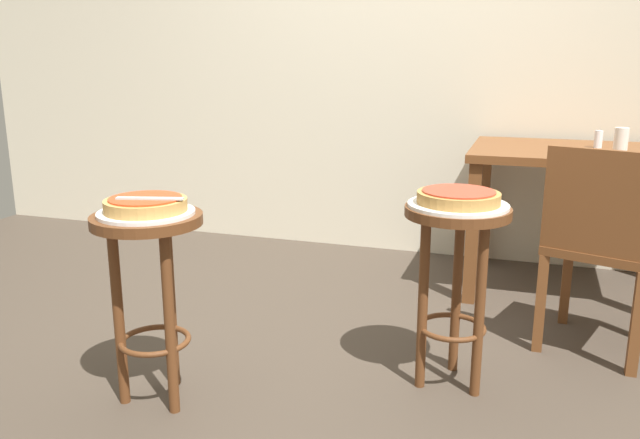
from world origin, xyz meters
name	(u,v)px	position (x,y,z in m)	size (l,w,h in m)	color
ground_plane	(323,361)	(0.00, 0.00, 0.00)	(6.00, 6.00, 0.00)	#42382D
stool_foreground	(150,266)	(-0.46, -0.46, 0.49)	(0.37, 0.37, 0.67)	#5B3319
serving_plate_foreground	(146,213)	(-0.46, -0.46, 0.68)	(0.32, 0.32, 0.01)	silver
pizza_foreground	(146,204)	(-0.46, -0.46, 0.71)	(0.27, 0.27, 0.05)	tan
stool_middle	(455,256)	(0.50, -0.02, 0.49)	(0.37, 0.37, 0.67)	#5B3319
serving_plate_middle	(458,205)	(0.50, -0.02, 0.68)	(0.35, 0.35, 0.01)	white
pizza_middle	(458,197)	(0.50, -0.02, 0.71)	(0.29, 0.29, 0.05)	#B78442
dining_table	(575,171)	(0.94, 1.17, 0.63)	(1.01, 0.76, 0.74)	brown
cup_near_edge	(621,140)	(1.12, 1.08, 0.80)	(0.06, 0.06, 0.12)	silver
condiment_shaker	(598,139)	(1.04, 1.24, 0.78)	(0.04, 0.04, 0.09)	white
wooden_chair	(601,243)	(1.01, 0.43, 0.47)	(0.50, 0.50, 0.85)	brown
pizza_server_knife	(150,198)	(-0.43, -0.48, 0.73)	(0.22, 0.02, 0.01)	silver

